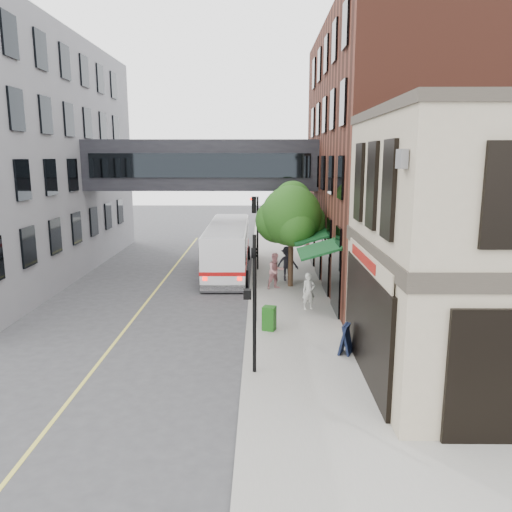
{
  "coord_description": "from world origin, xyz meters",
  "views": [
    {
      "loc": [
        0.6,
        -13.14,
        7.0
      ],
      "look_at": [
        0.42,
        5.42,
        3.3
      ],
      "focal_mm": 35.0,
      "sensor_mm": 36.0,
      "label": 1
    }
  ],
  "objects_px": {
    "pedestrian_a": "(309,291)",
    "pedestrian_b": "(276,271)",
    "newspaper_box": "(269,318)",
    "sandwich_board": "(346,339)",
    "bus": "(228,245)",
    "pedestrian_c": "(287,264)"
  },
  "relations": [
    {
      "from": "pedestrian_a",
      "to": "pedestrian_b",
      "type": "xyz_separation_m",
      "value": [
        -1.4,
        3.59,
        0.12
      ]
    },
    {
      "from": "newspaper_box",
      "to": "sandwich_board",
      "type": "bearing_deg",
      "value": -24.01
    },
    {
      "from": "pedestrian_a",
      "to": "pedestrian_b",
      "type": "bearing_deg",
      "value": 94.37
    },
    {
      "from": "bus",
      "to": "pedestrian_a",
      "type": "relative_size",
      "value": 6.49
    },
    {
      "from": "pedestrian_c",
      "to": "newspaper_box",
      "type": "xyz_separation_m",
      "value": [
        -1.14,
        -8.21,
        -0.48
      ]
    },
    {
      "from": "bus",
      "to": "pedestrian_c",
      "type": "relative_size",
      "value": 5.57
    },
    {
      "from": "pedestrian_b",
      "to": "pedestrian_a",
      "type": "bearing_deg",
      "value": -93.55
    },
    {
      "from": "pedestrian_a",
      "to": "sandwich_board",
      "type": "xyz_separation_m",
      "value": [
        0.82,
        -5.28,
        -0.29
      ]
    },
    {
      "from": "bus",
      "to": "pedestrian_b",
      "type": "xyz_separation_m",
      "value": [
        2.81,
        -4.72,
        -0.53
      ]
    },
    {
      "from": "bus",
      "to": "pedestrian_a",
      "type": "distance_m",
      "value": 9.35
    },
    {
      "from": "pedestrian_c",
      "to": "pedestrian_b",
      "type": "bearing_deg",
      "value": -122.1
    },
    {
      "from": "bus",
      "to": "pedestrian_a",
      "type": "height_order",
      "value": "bus"
    },
    {
      "from": "pedestrian_c",
      "to": "sandwich_board",
      "type": "distance_m",
      "value": 10.76
    },
    {
      "from": "pedestrian_b",
      "to": "bus",
      "type": "bearing_deg",
      "value": 95.94
    },
    {
      "from": "pedestrian_a",
      "to": "newspaper_box",
      "type": "xyz_separation_m",
      "value": [
        -1.84,
        -2.84,
        -0.35
      ]
    },
    {
      "from": "bus",
      "to": "pedestrian_b",
      "type": "distance_m",
      "value": 5.52
    },
    {
      "from": "pedestrian_b",
      "to": "sandwich_board",
      "type": "distance_m",
      "value": 9.15
    },
    {
      "from": "newspaper_box",
      "to": "pedestrian_a",
      "type": "bearing_deg",
      "value": 75.46
    },
    {
      "from": "pedestrian_c",
      "to": "newspaper_box",
      "type": "bearing_deg",
      "value": -108.52
    },
    {
      "from": "bus",
      "to": "newspaper_box",
      "type": "relative_size",
      "value": 11.08
    },
    {
      "from": "newspaper_box",
      "to": "sandwich_board",
      "type": "distance_m",
      "value": 3.61
    },
    {
      "from": "pedestrian_b",
      "to": "sandwich_board",
      "type": "height_order",
      "value": "pedestrian_b"
    }
  ]
}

